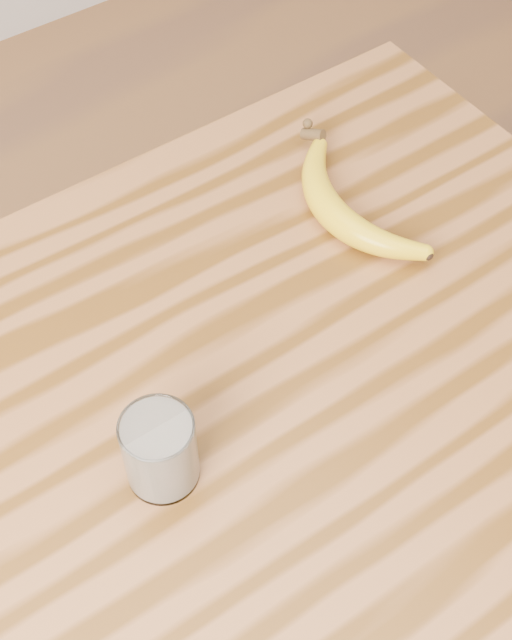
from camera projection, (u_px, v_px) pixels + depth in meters
room at (147, 85)px, 0.54m from camera, size 4.04×4.04×2.70m
table at (197, 503)px, 1.00m from camera, size 1.20×0.80×0.90m
smoothie_glass at (160, 450)px, 0.84m from camera, size 0.07×0.07×0.09m
banana at (332, 214)px, 1.07m from camera, size 0.13×0.33×0.04m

